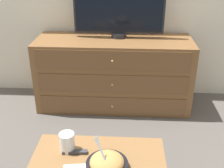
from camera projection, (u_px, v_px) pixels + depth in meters
ground_plane at (110, 91)px, 3.37m from camera, size 12.00×12.00×0.00m
dresser at (114, 73)px, 2.94m from camera, size 1.57×0.56×0.73m
tv at (119, 7)px, 2.72m from camera, size 0.89×0.15×0.57m
takeout_bowl at (107, 164)px, 1.48m from camera, size 0.23×0.23×0.20m
drink_cup at (67, 143)px, 1.61m from camera, size 0.09×0.09×0.11m
remote_control at (75, 152)px, 1.60m from camera, size 0.15×0.04×0.02m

